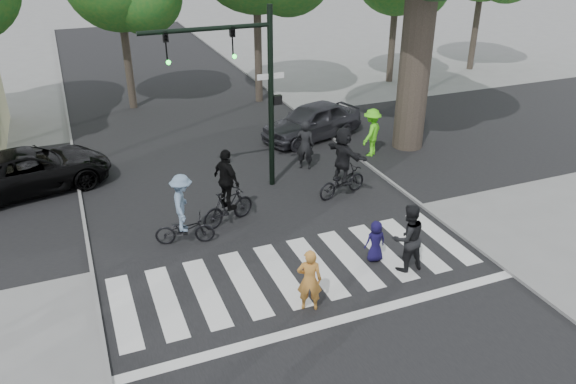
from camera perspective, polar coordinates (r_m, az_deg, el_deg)
name	(u,v)px	position (r m, az deg, el deg)	size (l,w,h in m)	color
ground	(315,292)	(14.15, 2.72, -10.11)	(120.00, 120.00, 0.00)	gray
road_stem	(250,205)	(18.11, -3.84, -1.33)	(10.00, 70.00, 0.01)	black
road_cross	(224,170)	(20.70, -6.49, 2.27)	(70.00, 10.00, 0.01)	black
curb_left	(86,234)	(17.42, -19.83, -4.02)	(0.10, 70.00, 0.10)	gray
curb_right	(386,179)	(20.05, 9.97, 1.32)	(0.10, 70.00, 0.10)	gray
crosswalk	(304,277)	(14.63, 1.64, -8.67)	(10.00, 3.85, 0.01)	silver
traffic_signal	(245,76)	(17.87, -4.37, 11.70)	(4.45, 0.29, 6.00)	black
pedestrian_woman	(309,280)	(13.16, 2.19, -8.93)	(0.59, 0.39, 1.61)	orange
pedestrian_child	(375,241)	(15.19, 8.88, -4.96)	(0.57, 0.37, 1.18)	#150F3E
pedestrian_adult	(408,238)	(14.81, 12.08, -4.57)	(0.91, 0.71, 1.87)	black
cyclist_left	(183,214)	(15.88, -10.58, -2.26)	(1.76, 1.20, 2.11)	black
cyclist_mid	(227,194)	(16.68, -6.17, -0.21)	(1.89, 1.20, 2.39)	black
cyclist_right	(343,166)	(18.35, 5.58, 2.67)	(1.99, 1.84, 2.39)	black
car_suv	(31,170)	(20.68, -24.69, 2.03)	(2.39, 5.19, 1.44)	black
car_grey	(312,121)	(23.34, 2.44, 7.21)	(1.77, 4.40, 1.50)	#343439
bystander_hivis	(372,133)	(21.77, 8.48, 6.00)	(1.20, 0.69, 1.86)	#64FF20
bystander_dark	(305,145)	(20.37, 1.75, 4.78)	(0.67, 0.44, 1.82)	black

